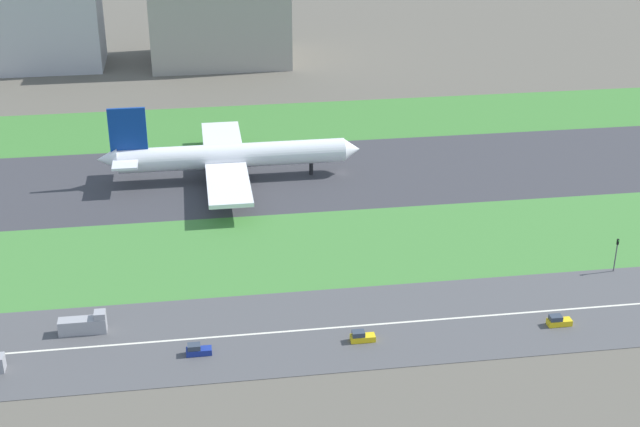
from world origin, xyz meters
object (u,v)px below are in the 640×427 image
car_2 (198,350)px  fuel_tank_west (218,14)px  airliner (226,156)px  terminal_building (32,21)px  traffic_light (616,253)px  car_3 (362,337)px  hangar_building (218,1)px  truck_2 (84,325)px  car_1 (558,321)px

car_2 → fuel_tank_west: bearing=-93.5°
airliner → terminal_building: terminal_building is taller
car_2 → traffic_light: 85.88m
car_3 → car_2: bearing=0.0°
hangar_building → fuel_tank_west: size_ratio=2.37×
car_3 → hangar_building: size_ratio=0.09×
airliner → hangar_building: (3.81, 114.00, 15.21)m
traffic_light → truck_2: bearing=-175.6°
truck_2 → car_3: bearing=-11.7°
traffic_light → hangar_building: (-70.88, 174.01, 17.15)m
traffic_light → hangar_building: 188.67m
car_3 → fuel_tank_west: 237.51m
terminal_building → traffic_light: bearing=-52.1°
truck_2 → car_3: truck_2 is taller
truck_2 → car_3: size_ratio=1.91×
airliner → car_1: bearing=-54.5°
airliner → car_3: size_ratio=14.77×
car_2 → car_1: size_ratio=1.00×
truck_2 → fuel_tank_west: 229.61m
truck_2 → terminal_building: terminal_building is taller
car_3 → terminal_building: size_ratio=0.09×
car_1 → traffic_light: (18.96, 17.99, 3.37)m
truck_2 → hangar_building: size_ratio=0.17×
airliner → truck_2: bearing=-113.1°
car_2 → fuel_tank_west: fuel_tank_west is taller
truck_2 → traffic_light: 104.08m
airliner → terminal_building: (-60.85, 114.00, 9.99)m
car_3 → fuel_tank_west: fuel_tank_west is taller
traffic_light → airliner: bearing=141.2°
hangar_building → traffic_light: bearing=-67.8°
terminal_building → hangar_building: size_ratio=0.97×
truck_2 → fuel_tank_west: (34.14, 227.00, 5.29)m
airliner → car_1: 96.01m
car_1 → fuel_tank_west: bearing=-77.9°
airliner → car_2: bearing=-96.7°
car_3 → terminal_building: bearing=-67.3°
truck_2 → traffic_light: bearing=4.4°
traffic_light → hangar_building: bearing=112.2°
hangar_building → car_1: bearing=-74.9°
car_2 → truck_2: bearing=-26.8°
car_2 → truck_2: truck_2 is taller
car_2 → car_1: (64.94, 0.00, 0.00)m
car_1 → airliner: bearing=-54.5°
car_2 → car_1: bearing=-180.0°
airliner → hangar_building: 115.07m
truck_2 → fuel_tank_west: size_ratio=0.41×
truck_2 → fuel_tank_west: fuel_tank_west is taller
hangar_building → terminal_building: bearing=180.0°
terminal_building → fuel_tank_west: size_ratio=2.29×
truck_2 → airliner: bearing=66.9°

